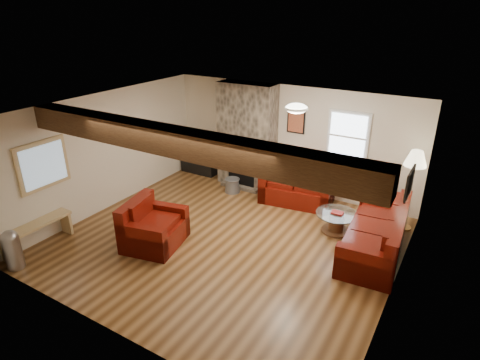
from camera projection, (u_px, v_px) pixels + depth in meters
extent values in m
plane|color=#533216|center=(226.00, 240.00, 7.62)|extent=(8.00, 8.00, 0.00)
plane|color=silver|center=(224.00, 111.00, 6.62)|extent=(8.00, 8.00, 0.00)
plane|color=beige|center=(290.00, 140.00, 9.29)|extent=(8.00, 0.00, 8.00)
plane|color=beige|center=(105.00, 256.00, 4.95)|extent=(8.00, 0.00, 8.00)
plane|color=beige|center=(107.00, 151.00, 8.53)|extent=(0.00, 7.50, 7.50)
plane|color=beige|center=(402.00, 223.00, 5.71)|extent=(0.00, 7.50, 7.50)
cube|color=black|center=(177.00, 142.00, 5.71)|extent=(6.00, 0.36, 0.38)
cube|color=#353029|center=(247.00, 136.00, 9.56)|extent=(1.40, 0.50, 2.50)
cube|color=black|center=(241.00, 170.00, 9.68)|extent=(0.70, 0.06, 0.90)
cube|color=#353029|center=(240.00, 186.00, 9.80)|extent=(1.00, 0.25, 0.08)
cylinder|color=#4C2D18|center=(335.00, 231.00, 7.91)|extent=(0.55, 0.55, 0.04)
cylinder|color=#4C2D18|center=(336.00, 223.00, 7.85)|extent=(0.29, 0.29, 0.37)
cylinder|color=silver|center=(337.00, 214.00, 7.76)|extent=(0.83, 0.83, 0.02)
cube|color=maroon|center=(337.00, 213.00, 7.75)|extent=(0.23, 0.17, 0.03)
cube|color=black|center=(200.00, 164.00, 10.66)|extent=(0.98, 0.39, 0.49)
imported|color=black|center=(199.00, 146.00, 10.47)|extent=(0.82, 0.11, 0.47)
cylinder|color=tan|center=(403.00, 227.00, 8.04)|extent=(0.29, 0.29, 0.03)
cylinder|color=tan|center=(409.00, 195.00, 7.76)|extent=(0.03, 0.03, 1.47)
cone|color=beige|center=(416.00, 158.00, 7.45)|extent=(0.42, 0.42, 0.29)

